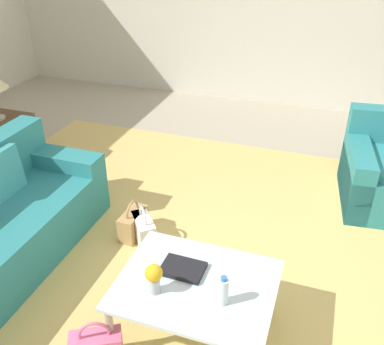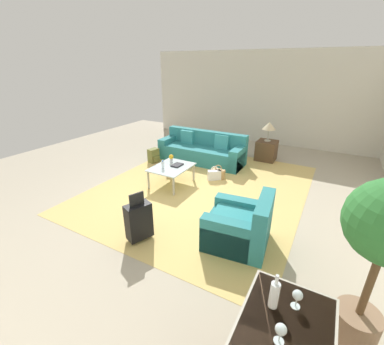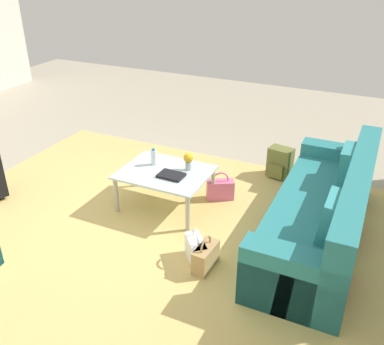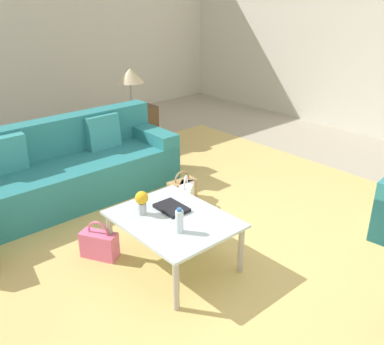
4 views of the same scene
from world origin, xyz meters
name	(u,v)px [view 3 (image 3 of 4)]	position (x,y,z in m)	size (l,w,h in m)	color
ground_plane	(113,219)	(0.00, 0.00, 0.00)	(12.00, 12.00, 0.00)	#A89E89
area_rug	(151,242)	(-0.60, 0.20, 0.00)	(5.20, 4.40, 0.01)	tan
couch	(327,215)	(-2.19, -0.60, 0.30)	(0.85, 2.48, 0.86)	teal
coffee_table	(165,176)	(-0.40, -0.50, 0.40)	(0.99, 0.79, 0.45)	silver
water_bottle	(154,157)	(-0.20, -0.60, 0.55)	(0.06, 0.06, 0.20)	silver
coffee_table_book	(171,175)	(-0.52, -0.42, 0.47)	(0.28, 0.20, 0.03)	black
flower_vase	(188,160)	(-0.62, -0.65, 0.58)	(0.11, 0.11, 0.21)	#B2B7BC
handbag_white	(196,250)	(-1.13, 0.26, 0.13)	(0.31, 0.33, 0.36)	white
handbag_pink	(220,189)	(-0.91, -0.92, 0.13)	(0.35, 0.28, 0.36)	pink
handbag_tan	(206,257)	(-1.26, 0.32, 0.13)	(0.16, 0.33, 0.36)	tan
backpack_olive	(280,163)	(-1.40, -1.79, 0.19)	(0.33, 0.29, 0.40)	olive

